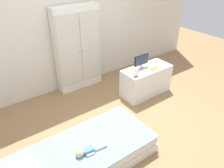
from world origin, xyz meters
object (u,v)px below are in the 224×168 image
Objects in this scene: doll at (85,151)px; wardrobe at (78,49)px; rocking_horse_toy at (136,74)px; tv_monitor at (141,60)px; tv_stand at (146,81)px; book_orange at (154,69)px; bed at (83,156)px.

doll is 2.05m from wardrobe.
rocking_horse_toy is (1.39, 0.70, 0.28)m from doll.
rocking_horse_toy is at bearing -66.22° from wardrobe.
doll is 1.28× the size of tv_monitor.
tv_monitor is at bearing 140.43° from tv_stand.
doll is at bearing -154.80° from tv_stand.
wardrobe reaches higher than book_orange.
doll is 0.43× the size of tv_stand.
tv_monitor is (-0.08, 0.07, 0.40)m from tv_stand.
wardrobe is 5.02× the size of tv_monitor.
tv_stand is 0.50m from rocking_horse_toy.
wardrobe is 1.19m from rocking_horse_toy.
book_orange reaches higher than tv_stand.
tv_stand is 0.29m from book_orange.
tv_stand is (1.76, 0.83, -0.04)m from doll.
doll is at bearing -153.18° from rocking_horse_toy.
book_orange is (0.15, -0.16, -0.14)m from tv_monitor.
tv_monitor reaches higher than tv_stand.
wardrobe reaches higher than bed.
tv_monitor reaches higher than bed.
bed is 1.90m from tv_stand.
tv_stand is 6.12× the size of book_orange.
tv_monitor is at bearing 25.90° from bed.
doll is 1.94m from tv_stand.
rocking_horse_toy is (-0.37, -0.12, 0.32)m from tv_stand.
tv_stand is at bearing 126.64° from book_orange.
rocking_horse_toy is at bearing -175.75° from book_orange.
doll is at bearing -158.08° from book_orange.
rocking_horse_toy is at bearing 23.98° from bed.
tv_monitor is at bearing 133.36° from book_orange.
rocking_horse_toy is 0.44m from book_orange.
rocking_horse_toy is at bearing -161.31° from tv_stand.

